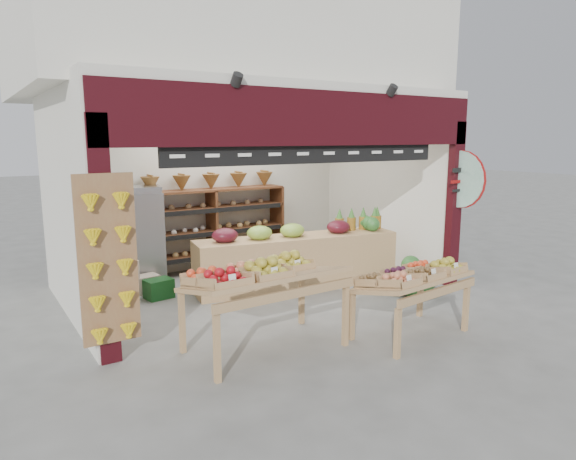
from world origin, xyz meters
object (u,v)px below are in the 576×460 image
(back_shelving, at_px, (212,210))
(refrigerator, at_px, (142,236))
(mid_counter, at_px, (297,259))
(watermelon_pile, at_px, (410,281))
(display_table_left, at_px, (254,277))
(cardboard_stack, at_px, (136,285))
(display_table_right, at_px, (412,278))

(back_shelving, bearing_deg, refrigerator, -170.75)
(back_shelving, bearing_deg, mid_counter, -67.94)
(refrigerator, relative_size, mid_counter, 0.48)
(watermelon_pile, bearing_deg, display_table_left, -168.80)
(refrigerator, bearing_deg, display_table_left, -74.48)
(cardboard_stack, height_order, display_table_right, display_table_right)
(back_shelving, height_order, refrigerator, back_shelving)
(refrigerator, distance_m, display_table_left, 3.41)
(mid_counter, bearing_deg, watermelon_pile, -44.53)
(display_table_left, height_order, display_table_right, display_table_left)
(display_table_left, distance_m, display_table_right, 1.94)
(cardboard_stack, distance_m, display_table_left, 2.72)
(back_shelving, xyz_separation_m, display_table_left, (-1.14, -3.62, -0.23))
(display_table_left, distance_m, watermelon_pile, 3.26)
(back_shelving, relative_size, mid_counter, 0.83)
(display_table_left, relative_size, display_table_right, 1.18)
(display_table_right, bearing_deg, mid_counter, 89.73)
(back_shelving, distance_m, cardboard_stack, 2.19)
(refrigerator, xyz_separation_m, mid_counter, (2.06, -1.52, -0.36))
(cardboard_stack, distance_m, display_table_right, 4.05)
(cardboard_stack, bearing_deg, mid_counter, -15.98)
(display_table_right, distance_m, watermelon_pile, 1.88)
(mid_counter, relative_size, display_table_right, 2.24)
(back_shelving, relative_size, refrigerator, 1.73)
(watermelon_pile, bearing_deg, mid_counter, 135.47)
(cardboard_stack, relative_size, mid_counter, 0.29)
(watermelon_pile, bearing_deg, display_table_right, -136.24)
(back_shelving, bearing_deg, cardboard_stack, -148.98)
(refrigerator, bearing_deg, display_table_right, -51.17)
(cardboard_stack, height_order, mid_counter, mid_counter)
(watermelon_pile, bearing_deg, refrigerator, 140.28)
(refrigerator, relative_size, cardboard_stack, 1.63)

